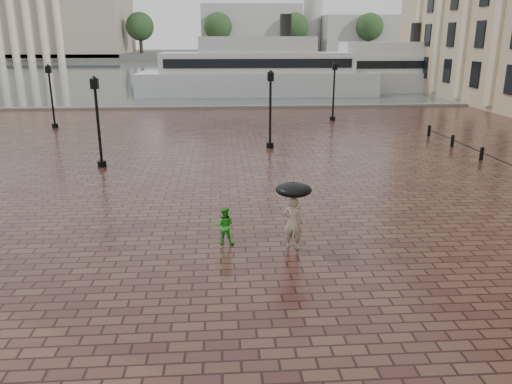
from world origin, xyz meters
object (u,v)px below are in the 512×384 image
(street_lamps, at_px, (196,102))
(ferry_near, at_px, (257,71))
(adult_pedestrian, at_px, (293,223))
(child_pedestrian, at_px, (225,225))
(ferry_far, at_px, (389,71))

(street_lamps, height_order, ferry_near, ferry_near)
(street_lamps, distance_m, adult_pedestrian, 18.84)
(street_lamps, height_order, child_pedestrian, street_lamps)
(ferry_near, bearing_deg, child_pedestrian, -95.32)
(child_pedestrian, xyz_separation_m, ferry_near, (4.20, 43.25, 2.04))
(ferry_near, xyz_separation_m, ferry_far, (16.34, 2.92, -0.25))
(ferry_far, bearing_deg, child_pedestrian, -114.55)
(child_pedestrian, bearing_deg, ferry_far, -104.04)
(street_lamps, xyz_separation_m, child_pedestrian, (1.63, -17.92, -1.71))
(ferry_near, relative_size, ferry_far, 1.10)
(street_lamps, distance_m, ferry_near, 26.00)
(street_lamps, bearing_deg, ferry_near, 77.03)
(ferry_near, bearing_deg, adult_pedestrian, -92.52)
(adult_pedestrian, xyz_separation_m, ferry_far, (18.44, 46.66, 1.56))
(adult_pedestrian, bearing_deg, ferry_far, -93.98)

